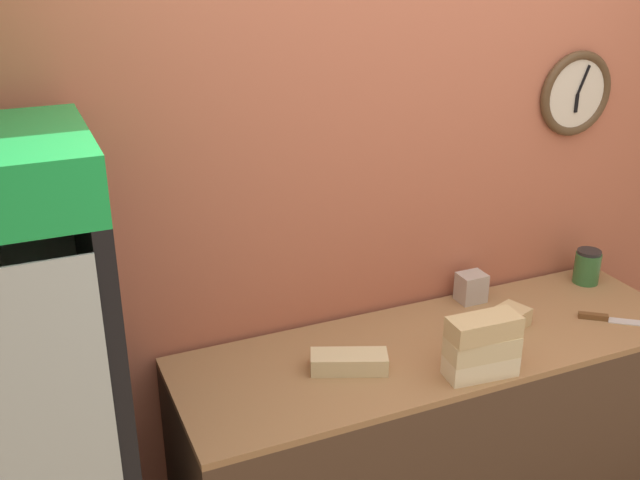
# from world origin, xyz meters

# --- Properties ---
(wall_back) EXTENTS (5.20, 0.09, 2.70)m
(wall_back) POSITION_xyz_m (0.00, 1.22, 1.35)
(wall_back) COLOR #B7664C
(wall_back) RESTS_ON ground_plane
(prep_counter) EXTENTS (1.98, 0.62, 0.93)m
(prep_counter) POSITION_xyz_m (0.00, 0.86, 0.46)
(prep_counter) COLOR #4C3828
(prep_counter) RESTS_ON ground_plane
(beverage_cooler) EXTENTS (0.66, 0.65, 1.87)m
(beverage_cooler) POSITION_xyz_m (-1.49, 0.89, 1.01)
(beverage_cooler) COLOR black
(beverage_cooler) RESTS_ON ground_plane
(sandwich_stack_bottom) EXTENTS (0.26, 0.13, 0.07)m
(sandwich_stack_bottom) POSITION_xyz_m (0.01, 0.63, 0.97)
(sandwich_stack_bottom) COLOR beige
(sandwich_stack_bottom) RESTS_ON prep_counter
(sandwich_stack_middle) EXTENTS (0.25, 0.13, 0.07)m
(sandwich_stack_middle) POSITION_xyz_m (0.01, 0.63, 1.04)
(sandwich_stack_middle) COLOR beige
(sandwich_stack_middle) RESTS_ON sandwich_stack_bottom
(sandwich_stack_top) EXTENTS (0.25, 0.12, 0.07)m
(sandwich_stack_top) POSITION_xyz_m (0.01, 0.63, 1.12)
(sandwich_stack_top) COLOR tan
(sandwich_stack_top) RESTS_ON sandwich_stack_middle
(sandwich_flat_left) EXTENTS (0.24, 0.18, 0.07)m
(sandwich_flat_left) POSITION_xyz_m (0.27, 0.85, 0.96)
(sandwich_flat_left) COLOR tan
(sandwich_flat_left) RESTS_ON prep_counter
(sandwich_flat_right) EXTENTS (0.28, 0.19, 0.06)m
(sandwich_flat_right) POSITION_xyz_m (-0.39, 0.83, 0.96)
(sandwich_flat_right) COLOR beige
(sandwich_flat_right) RESTS_ON prep_counter
(chefs_knife) EXTENTS (0.27, 0.21, 0.02)m
(chefs_knife) POSITION_xyz_m (0.69, 0.75, 0.94)
(chefs_knife) COLOR silver
(chefs_knife) RESTS_ON prep_counter
(condiment_jar) EXTENTS (0.11, 0.11, 0.15)m
(condiment_jar) POSITION_xyz_m (0.84, 1.05, 1.00)
(condiment_jar) COLOR #336B38
(condiment_jar) RESTS_ON prep_counter
(napkin_dispenser) EXTENTS (0.11, 0.09, 0.12)m
(napkin_dispenser) POSITION_xyz_m (0.29, 1.10, 0.99)
(napkin_dispenser) COLOR #B7B2AD
(napkin_dispenser) RESTS_ON prep_counter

